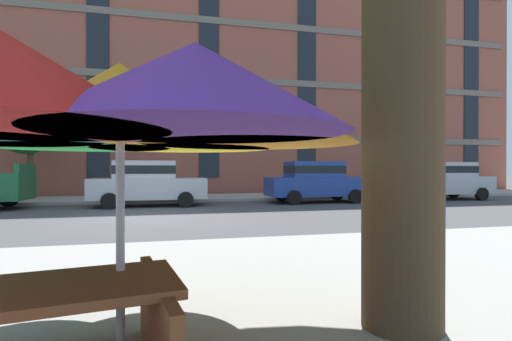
{
  "coord_description": "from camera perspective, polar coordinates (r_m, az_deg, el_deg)",
  "views": [
    {
      "loc": [
        0.56,
        -11.79,
        1.48
      ],
      "look_at": [
        4.11,
        3.2,
        1.4
      ],
      "focal_mm": 26.6,
      "sensor_mm": 36.0,
      "label": 1
    }
  ],
  "objects": [
    {
      "name": "apartment_building",
      "position": [
        27.99,
        -14.56,
        17.15
      ],
      "size": [
        45.46,
        12.08,
        19.2
      ],
      "color": "#934C3D",
      "rests_on": "ground"
    },
    {
      "name": "picnic_table",
      "position": [
        2.82,
        -31.62,
        -20.41
      ],
      "size": [
        2.03,
        1.79,
        0.77
      ],
      "color": "brown",
      "rests_on": "ground"
    },
    {
      "name": "ground_plane",
      "position": [
        11.9,
        -16.05,
        -6.86
      ],
      "size": [
        120.0,
        120.0,
        0.0
      ],
      "primitive_type": "plane",
      "color": "#424244"
    },
    {
      "name": "sedan_silver_midblock",
      "position": [
        20.15,
        26.4,
        -1.24
      ],
      "size": [
        4.4,
        1.98,
        1.78
      ],
      "color": "#A8AAB2",
      "rests_on": "ground"
    },
    {
      "name": "sidewalk_far",
      "position": [
        18.65,
        -15.06,
        -4.08
      ],
      "size": [
        56.0,
        3.6,
        0.12
      ],
      "primitive_type": "cube",
      "color": "#9E998E",
      "rests_on": "ground"
    },
    {
      "name": "sedan_blue",
      "position": [
        16.76,
        9.01,
        -1.52
      ],
      "size": [
        4.4,
        1.98,
        1.78
      ],
      "color": "navy",
      "rests_on": "ground"
    },
    {
      "name": "street_tree_left",
      "position": [
        19.61,
        -30.47,
        6.09
      ],
      "size": [
        2.61,
        2.79,
        4.68
      ],
      "color": "brown",
      "rests_on": "ground"
    },
    {
      "name": "patio_umbrella",
      "position": [
        2.84,
        -19.76,
        8.91
      ],
      "size": [
        3.46,
        3.21,
        2.22
      ],
      "color": "silver",
      "rests_on": "ground"
    },
    {
      "name": "sedan_silver",
      "position": [
        15.52,
        -15.95,
        -1.67
      ],
      "size": [
        4.4,
        1.98,
        1.78
      ],
      "color": "#A8AAB2",
      "rests_on": "ground"
    }
  ]
}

